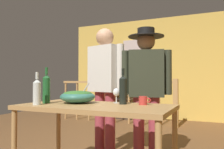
# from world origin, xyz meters

# --- Properties ---
(back_wall) EXTENTS (5.15, 0.10, 2.59)m
(back_wall) POSITION_xyz_m (0.00, 3.38, 1.29)
(back_wall) COLOR gold
(back_wall) RESTS_ON ground_plane
(framed_picture) EXTENTS (0.55, 0.03, 0.48)m
(framed_picture) POSITION_xyz_m (-0.84, 3.32, 1.83)
(framed_picture) COLOR #BEACA5
(stair_railing) EXTENTS (2.85, 0.10, 1.01)m
(stair_railing) POSITION_xyz_m (-0.55, 2.34, 0.60)
(stair_railing) COLOR #B2844C
(stair_railing) RESTS_ON ground_plane
(tv_console) EXTENTS (0.90, 0.40, 0.50)m
(tv_console) POSITION_xyz_m (-1.18, 3.03, 0.25)
(tv_console) COLOR #38281E
(tv_console) RESTS_ON ground_plane
(flat_screen_tv) EXTENTS (0.66, 0.12, 0.46)m
(flat_screen_tv) POSITION_xyz_m (-1.18, 3.00, 0.77)
(flat_screen_tv) COLOR black
(flat_screen_tv) RESTS_ON tv_console
(serving_table) EXTENTS (1.43, 0.74, 0.75)m
(serving_table) POSITION_xyz_m (0.19, -0.67, 0.67)
(serving_table) COLOR #B2844C
(serving_table) RESTS_ON ground_plane
(salad_bowl) EXTENTS (0.36, 0.36, 0.21)m
(salad_bowl) POSITION_xyz_m (-0.06, -0.59, 0.82)
(salad_bowl) COLOR #337060
(salad_bowl) RESTS_ON serving_table
(wine_glass) EXTENTS (0.07, 0.07, 0.15)m
(wine_glass) POSITION_xyz_m (0.30, -0.42, 0.85)
(wine_glass) COLOR silver
(wine_glass) RESTS_ON serving_table
(wine_bottle_dark) EXTENTS (0.07, 0.07, 0.35)m
(wine_bottle_dark) POSITION_xyz_m (0.40, -0.50, 0.89)
(wine_bottle_dark) COLOR black
(wine_bottle_dark) RESTS_ON serving_table
(wine_bottle_clear) EXTENTS (0.07, 0.07, 0.31)m
(wine_bottle_clear) POSITION_xyz_m (-0.31, -0.90, 0.87)
(wine_bottle_clear) COLOR silver
(wine_bottle_clear) RESTS_ON serving_table
(wine_bottle_green) EXTENTS (0.08, 0.08, 0.36)m
(wine_bottle_green) POSITION_xyz_m (-0.35, -0.72, 0.90)
(wine_bottle_green) COLOR #1E5628
(wine_bottle_green) RESTS_ON serving_table
(mug_red) EXTENTS (0.12, 0.08, 0.08)m
(mug_red) POSITION_xyz_m (0.60, -0.47, 0.79)
(mug_red) COLOR #B7332D
(mug_red) RESTS_ON serving_table
(person_standing_left) EXTENTS (0.59, 0.33, 1.65)m
(person_standing_left) POSITION_xyz_m (-0.09, 0.09, 0.98)
(person_standing_left) COLOR #9E3842
(person_standing_left) RESTS_ON ground_plane
(person_standing_right) EXTENTS (0.58, 0.43, 1.60)m
(person_standing_right) POSITION_xyz_m (0.46, 0.09, 0.95)
(person_standing_right) COLOR #9E3842
(person_standing_right) RESTS_ON ground_plane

